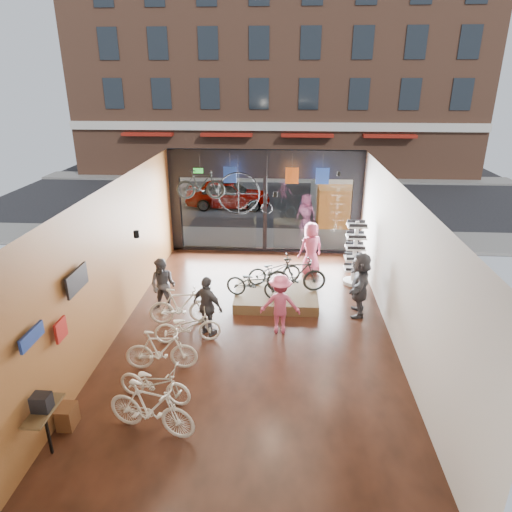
# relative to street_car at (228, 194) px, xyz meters

# --- Properties ---
(ground_plane) EXTENTS (7.00, 12.00, 0.04)m
(ground_plane) POSITION_rel_street_car_xyz_m (2.12, -12.00, -0.73)
(ground_plane) COLOR black
(ground_plane) RESTS_ON ground
(ceiling) EXTENTS (7.00, 12.00, 0.04)m
(ceiling) POSITION_rel_street_car_xyz_m (2.12, -12.00, 3.11)
(ceiling) COLOR black
(ceiling) RESTS_ON ground
(wall_left) EXTENTS (0.04, 12.00, 3.80)m
(wall_left) POSITION_rel_street_car_xyz_m (-1.40, -12.00, 1.19)
(wall_left) COLOR #A05C30
(wall_left) RESTS_ON ground
(wall_right) EXTENTS (0.04, 12.00, 3.80)m
(wall_right) POSITION_rel_street_car_xyz_m (5.64, -12.00, 1.19)
(wall_right) COLOR beige
(wall_right) RESTS_ON ground
(wall_back) EXTENTS (7.00, 0.04, 3.80)m
(wall_back) POSITION_rel_street_car_xyz_m (2.12, -18.02, 1.19)
(wall_back) COLOR beige
(wall_back) RESTS_ON ground
(storefront) EXTENTS (7.00, 0.26, 3.80)m
(storefront) POSITION_rel_street_car_xyz_m (2.12, -6.00, 1.19)
(storefront) COLOR black
(storefront) RESTS_ON ground
(exit_sign) EXTENTS (0.35, 0.06, 0.18)m
(exit_sign) POSITION_rel_street_car_xyz_m (-0.28, -6.12, 2.34)
(exit_sign) COLOR #198C26
(exit_sign) RESTS_ON storefront
(street_road) EXTENTS (30.00, 18.00, 0.02)m
(street_road) POSITION_rel_street_car_xyz_m (2.12, 3.00, -0.72)
(street_road) COLOR black
(street_road) RESTS_ON ground
(sidewalk_near) EXTENTS (30.00, 2.40, 0.12)m
(sidewalk_near) POSITION_rel_street_car_xyz_m (2.12, -4.80, -0.65)
(sidewalk_near) COLOR slate
(sidewalk_near) RESTS_ON ground
(sidewalk_far) EXTENTS (30.00, 2.00, 0.12)m
(sidewalk_far) POSITION_rel_street_car_xyz_m (2.12, 7.00, -0.65)
(sidewalk_far) COLOR slate
(sidewalk_far) RESTS_ON ground
(opposite_building) EXTENTS (26.00, 5.00, 14.00)m
(opposite_building) POSITION_rel_street_car_xyz_m (2.12, 9.50, 6.29)
(opposite_building) COLOR brown
(opposite_building) RESTS_ON ground
(street_car) EXTENTS (4.17, 1.68, 1.42)m
(street_car) POSITION_rel_street_car_xyz_m (0.00, 0.00, 0.00)
(street_car) COLOR gray
(street_car) RESTS_ON street_road
(box_truck) EXTENTS (2.18, 6.53, 2.57)m
(box_truck) POSITION_rel_street_car_xyz_m (5.32, -1.00, 0.58)
(box_truck) COLOR silver
(box_truck) RESTS_ON street_road
(floor_bike_1) EXTENTS (1.84, 0.93, 1.06)m
(floor_bike_1) POSITION_rel_street_car_xyz_m (0.48, -15.63, -0.18)
(floor_bike_1) COLOR beige
(floor_bike_1) RESTS_ON ground_plane
(floor_bike_2) EXTENTS (1.67, 0.91, 0.84)m
(floor_bike_2) POSITION_rel_street_car_xyz_m (0.30, -14.75, -0.29)
(floor_bike_2) COLOR beige
(floor_bike_2) RESTS_ON ground_plane
(floor_bike_3) EXTENTS (1.65, 0.59, 0.97)m
(floor_bike_3) POSITION_rel_street_car_xyz_m (0.16, -13.68, -0.22)
(floor_bike_3) COLOR beige
(floor_bike_3) RESTS_ON ground_plane
(floor_bike_4) EXTENTS (1.73, 0.90, 0.86)m
(floor_bike_4) POSITION_rel_street_car_xyz_m (0.52, -12.52, -0.28)
(floor_bike_4) COLOR beige
(floor_bike_4) RESTS_ON ground_plane
(floor_bike_5) EXTENTS (1.76, 0.74, 1.03)m
(floor_bike_5) POSITION_rel_street_car_xyz_m (0.16, -11.62, -0.20)
(floor_bike_5) COLOR beige
(floor_bike_5) RESTS_ON ground_plane
(display_platform) EXTENTS (2.40, 1.80, 0.30)m
(display_platform) POSITION_rel_street_car_xyz_m (2.66, -10.19, -0.56)
(display_platform) COLOR #48371D
(display_platform) RESTS_ON ground_plane
(display_bike_left) EXTENTS (1.77, 0.93, 0.89)m
(display_bike_left) POSITION_rel_street_car_xyz_m (2.05, -10.54, 0.03)
(display_bike_left) COLOR black
(display_bike_left) RESTS_ON display_platform
(display_bike_mid) EXTENTS (1.79, 0.68, 1.05)m
(display_bike_mid) POSITION_rel_street_car_xyz_m (3.23, -10.09, 0.11)
(display_bike_mid) COLOR black
(display_bike_mid) RESTS_ON display_platform
(display_bike_right) EXTENTS (1.73, 1.01, 0.86)m
(display_bike_right) POSITION_rel_street_car_xyz_m (2.58, -9.57, 0.02)
(display_bike_right) COLOR black
(display_bike_right) RESTS_ON display_platform
(customer_1) EXTENTS (0.86, 0.73, 1.56)m
(customer_1) POSITION_rel_street_car_xyz_m (-0.48, -10.96, 0.07)
(customer_1) COLOR #3F3F44
(customer_1) RESTS_ON ground_plane
(customer_2) EXTENTS (1.00, 0.84, 1.60)m
(customer_2) POSITION_rel_street_car_xyz_m (0.97, -12.12, 0.09)
(customer_2) COLOR #3F3F44
(customer_2) RESTS_ON ground_plane
(customer_3) EXTENTS (1.04, 0.60, 1.60)m
(customer_3) POSITION_rel_street_car_xyz_m (2.79, -11.90, 0.09)
(customer_3) COLOR #CC4C72
(customer_3) RESTS_ON ground_plane
(customer_4) EXTENTS (1.02, 0.89, 1.76)m
(customer_4) POSITION_rel_street_car_xyz_m (3.75, -7.99, 0.17)
(customer_4) COLOR #CC4C72
(customer_4) RESTS_ON ground_plane
(customer_5) EXTENTS (0.80, 1.75, 1.82)m
(customer_5) POSITION_rel_street_car_xyz_m (4.95, -10.79, 0.20)
(customer_5) COLOR #3F3F44
(customer_5) RESTS_ON ground_plane
(sunglasses_rack) EXTENTS (0.68, 0.59, 2.08)m
(sunglasses_rack) POSITION_rel_street_car_xyz_m (5.07, -8.75, 0.33)
(sunglasses_rack) COLOR white
(sunglasses_rack) RESTS_ON ground_plane
(wall_merch) EXTENTS (0.40, 2.40, 2.60)m
(wall_merch) POSITION_rel_street_car_xyz_m (-1.26, -15.50, 0.59)
(wall_merch) COLOR navy
(wall_merch) RESTS_ON wall_left
(penny_farthing) EXTENTS (1.80, 0.06, 1.44)m
(penny_farthing) POSITION_rel_street_car_xyz_m (1.59, -7.38, 1.79)
(penny_farthing) COLOR black
(penny_farthing) RESTS_ON ceiling
(hung_bike) EXTENTS (1.61, 0.57, 0.95)m
(hung_bike) POSITION_rel_street_car_xyz_m (0.10, -7.80, 2.21)
(hung_bike) COLOR black
(hung_bike) RESTS_ON ceiling
(jersey_left) EXTENTS (0.45, 0.03, 0.55)m
(jersey_left) POSITION_rel_street_car_xyz_m (0.95, -6.80, 2.34)
(jersey_left) COLOR #1E3F99
(jersey_left) RESTS_ON ceiling
(jersey_mid) EXTENTS (0.45, 0.03, 0.55)m
(jersey_mid) POSITION_rel_street_car_xyz_m (3.07, -6.80, 2.34)
(jersey_mid) COLOR #CC5919
(jersey_mid) RESTS_ON ceiling
(jersey_right) EXTENTS (0.45, 0.03, 0.55)m
(jersey_right) POSITION_rel_street_car_xyz_m (4.10, -6.80, 2.34)
(jersey_right) COLOR #1E3F99
(jersey_right) RESTS_ON ceiling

